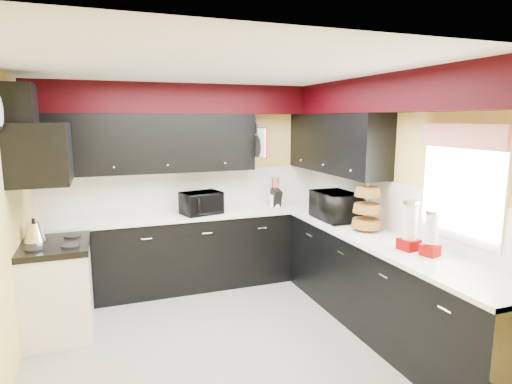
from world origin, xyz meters
The scene contains 33 objects.
ground centered at (0.00, 0.00, 0.00)m, with size 3.60×3.60×0.00m, color gray.
wall_back centered at (0.00, 1.80, 1.25)m, with size 3.60×0.06×2.50m, color #E0C666.
wall_right centered at (1.80, 0.00, 1.25)m, with size 0.06×3.60×2.50m, color #E0C666.
ceiling centered at (0.00, 0.00, 2.50)m, with size 3.60×3.60×0.06m, color white.
cab_back centered at (0.00, 1.50, 0.45)m, with size 3.60×0.60×0.90m, color black.
cab_right centered at (1.50, -0.30, 0.45)m, with size 0.60×3.00×0.90m, color black.
counter_back centered at (0.00, 1.50, 0.92)m, with size 3.62×0.64×0.04m, color white.
counter_right centered at (1.50, -0.30, 0.92)m, with size 0.64×3.02×0.04m, color white.
splash_back centered at (0.00, 1.79, 1.19)m, with size 3.60×0.02×0.50m, color white.
splash_right centered at (1.79, 0.00, 1.19)m, with size 0.02×3.60×0.50m, color white.
upper_back centered at (-0.50, 1.62, 1.80)m, with size 2.60×0.35×0.70m, color black.
upper_right centered at (1.62, 0.90, 1.80)m, with size 0.35×1.80×0.70m, color black.
soffit_back centered at (0.00, 1.62, 2.33)m, with size 3.60×0.36×0.35m, color black.
soffit_right centered at (1.62, -0.18, 2.33)m, with size 0.36×3.24×0.35m, color black.
stove centered at (-1.50, 0.75, 0.43)m, with size 0.60×0.75×0.86m, color white.
cooktop centered at (-1.50, 0.75, 0.89)m, with size 0.62×0.77×0.06m, color black.
hood centered at (-1.55, 0.75, 1.78)m, with size 0.50×0.78×0.55m, color black.
hood_duct centered at (-1.68, 0.75, 2.20)m, with size 0.24×0.40×0.40m, color black.
window centered at (1.79, -0.90, 1.55)m, with size 0.03×0.86×0.96m, color white, non-canonical shape.
valance centered at (1.73, -0.90, 1.95)m, with size 0.04×0.88×0.20m, color red.
pan_top centered at (0.82, 1.55, 2.00)m, with size 0.03×0.22×0.40m, color black, non-canonical shape.
pan_mid centered at (0.82, 1.42, 1.75)m, with size 0.03×0.28×0.46m, color black, non-canonical shape.
pan_low centered at (0.82, 1.68, 1.72)m, with size 0.03×0.24×0.42m, color black, non-canonical shape.
cut_board centered at (0.83, 1.30, 1.80)m, with size 0.03×0.26×0.35m, color white.
baskets centered at (1.52, 0.05, 1.18)m, with size 0.27×0.27×0.50m, color brown, non-canonical shape.
deco_plate centered at (1.77, -0.35, 2.25)m, with size 0.03×0.24×0.24m, color white, non-canonical shape.
toaster_oven centered at (0.09, 1.42, 1.07)m, with size 0.46×0.39×0.27m, color black.
microwave centered at (1.47, 0.59, 1.10)m, with size 0.58×0.39×0.32m, color black.
utensil_crock centered at (1.10, 1.50, 1.02)m, with size 0.16×0.16×0.17m, color white.
knife_block centered at (1.10, 1.49, 1.06)m, with size 0.11×0.15×0.24m, color black.
kettle centered at (-1.68, 0.88, 1.01)m, with size 0.20×0.20×0.18m, color silver, non-canonical shape.
dispenser_a centered at (1.49, -0.65, 1.15)m, with size 0.16×0.16×0.43m, color #631809, non-canonical shape.
dispenser_b centered at (1.54, -0.85, 1.12)m, with size 0.13×0.13×0.36m, color maroon, non-canonical shape.
Camera 1 is at (-1.05, -3.61, 2.09)m, focal length 30.00 mm.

